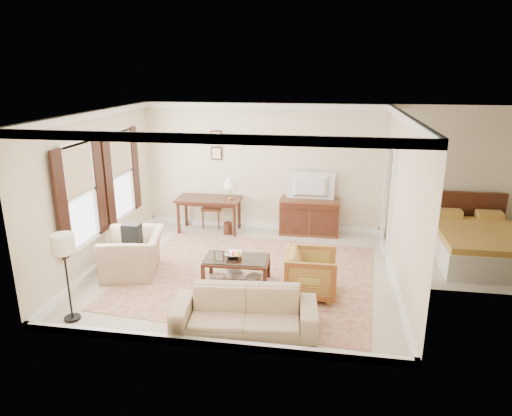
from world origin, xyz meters
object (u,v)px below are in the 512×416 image
(tv, at_px, (311,178))
(striped_armchair, at_px, (311,271))
(coffee_table, at_px, (237,264))
(sofa, at_px, (245,305))
(sideboard, at_px, (309,217))
(writing_desk, at_px, (209,203))
(club_armchair, at_px, (133,247))

(tv, bearing_deg, striped_armchair, 93.52)
(coffee_table, height_order, sofa, sofa)
(sideboard, bearing_deg, writing_desk, -175.51)
(club_armchair, bearing_deg, coffee_table, 73.98)
(sofa, bearing_deg, writing_desk, 106.09)
(writing_desk, relative_size, striped_armchair, 1.73)
(club_armchair, bearing_deg, sofa, 43.86)
(sideboard, height_order, tv, tv)
(writing_desk, distance_m, tv, 2.37)
(coffee_table, bearing_deg, tv, 67.43)
(tv, relative_size, coffee_table, 0.89)
(tv, xyz_separation_m, striped_armchair, (0.18, -2.92, -0.90))
(sideboard, relative_size, club_armchair, 1.12)
(sideboard, distance_m, sofa, 4.24)
(tv, bearing_deg, writing_desk, 3.99)
(writing_desk, xyz_separation_m, tv, (2.28, 0.16, 0.63))
(coffee_table, bearing_deg, striped_armchair, -9.77)
(sideboard, distance_m, striped_armchair, 2.95)
(coffee_table, bearing_deg, club_armchair, 176.38)
(writing_desk, relative_size, sideboard, 1.10)
(tv, relative_size, striped_armchair, 1.20)
(tv, bearing_deg, coffee_table, 67.43)
(writing_desk, distance_m, coffee_table, 2.81)
(coffee_table, height_order, club_armchair, club_armchair)
(sofa, bearing_deg, club_armchair, 140.83)
(writing_desk, xyz_separation_m, sideboard, (2.28, 0.18, -0.28))
(writing_desk, height_order, tv, tv)
(writing_desk, bearing_deg, sofa, -68.48)
(writing_desk, distance_m, club_armchair, 2.55)
(tv, height_order, striped_armchair, tv)
(coffee_table, xyz_separation_m, striped_armchair, (1.30, -0.22, 0.06))
(sofa, bearing_deg, tv, 74.92)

